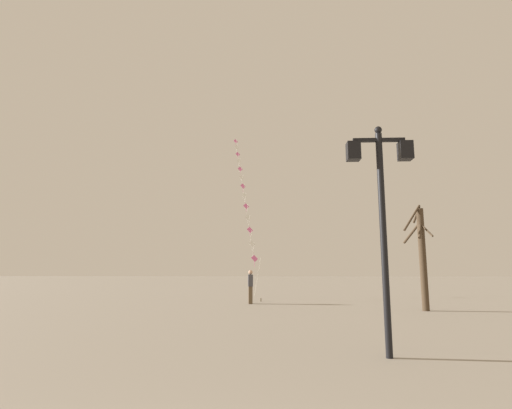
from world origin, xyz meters
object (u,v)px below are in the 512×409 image
object	(u,v)px
kite_flyer	(250,286)
twin_lantern_lamp_post	(381,193)
bare_tree	(422,254)
kite_train	(244,192)

from	to	relation	value
kite_flyer	twin_lantern_lamp_post	bearing A→B (deg)	-171.01
bare_tree	twin_lantern_lamp_post	bearing A→B (deg)	-114.07
kite_train	bare_tree	distance (m)	16.83
kite_train	twin_lantern_lamp_post	bearing A→B (deg)	-78.72
bare_tree	kite_flyer	bearing A→B (deg)	157.02
kite_flyer	bare_tree	xyz separation A→B (m)	(7.66, -3.25, 1.50)
twin_lantern_lamp_post	bare_tree	world-z (taller)	twin_lantern_lamp_post
twin_lantern_lamp_post	kite_flyer	distance (m)	13.34
kite_flyer	bare_tree	distance (m)	8.45
kite_flyer	kite_train	bearing A→B (deg)	-0.27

